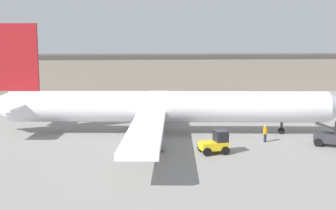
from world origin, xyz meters
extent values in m
plane|color=gray|center=(0.00, 0.00, 0.00)|extent=(400.00, 400.00, 0.00)
cube|color=gray|center=(8.76, 45.86, 3.53)|extent=(97.67, 13.44, 7.06)
cube|color=#47423D|center=(8.76, 45.86, 7.41)|extent=(97.67, 13.71, 0.70)
cylinder|color=white|center=(0.00, 0.00, 3.07)|extent=(35.61, 7.96, 3.48)
cube|color=white|center=(-0.42, 10.66, 2.46)|extent=(5.23, 17.81, 0.50)
cube|color=white|center=(-3.09, -10.21, 2.46)|extent=(5.23, 17.81, 0.50)
cylinder|color=#939399|center=(-0.76, 8.05, 1.16)|extent=(3.23, 2.57, 2.22)
cylinder|color=#939399|center=(-2.76, -7.60, 1.16)|extent=(3.23, 2.57, 2.22)
cube|color=maroon|center=(-16.89, 2.16, 8.54)|extent=(5.23, 1.02, 7.46)
cube|color=white|center=(-16.41, 5.96, 3.42)|extent=(3.64, 4.54, 0.24)
cube|color=white|center=(-17.38, -1.64, 3.42)|extent=(3.64, 4.54, 0.24)
cylinder|color=#38383D|center=(12.66, -1.62, 0.67)|extent=(0.28, 0.28, 1.33)
cylinder|color=black|center=(12.66, -1.62, 0.35)|extent=(0.74, 0.44, 0.70)
cylinder|color=#38383D|center=(-2.05, -2.02, 0.67)|extent=(0.28, 0.28, 1.33)
cylinder|color=black|center=(-2.05, -2.02, 0.45)|extent=(0.94, 0.46, 0.90)
cylinder|color=#38383D|center=(-1.47, 2.47, 0.67)|extent=(0.28, 0.28, 1.33)
cylinder|color=black|center=(-1.47, 2.47, 0.45)|extent=(0.94, 0.46, 0.90)
cylinder|color=#1E2338|center=(9.49, -5.27, 0.43)|extent=(0.29, 0.29, 0.87)
cylinder|color=orange|center=(9.49, -5.27, 1.21)|extent=(0.40, 0.40, 0.69)
sphere|color=tan|center=(9.49, -5.27, 1.68)|extent=(0.25, 0.25, 0.25)
cube|color=yellow|center=(3.20, -9.19, 0.75)|extent=(2.67, 1.86, 0.71)
cube|color=black|center=(3.89, -9.09, 1.62)|extent=(1.27, 1.52, 1.02)
cylinder|color=black|center=(4.17, -9.83, 0.39)|extent=(0.81, 0.38, 0.78)
cylinder|color=black|center=(3.96, -8.30, 0.39)|extent=(0.81, 0.38, 0.78)
cylinder|color=black|center=(2.45, -10.07, 0.39)|extent=(0.81, 0.38, 0.78)
cylinder|color=black|center=(2.24, -8.54, 0.39)|extent=(0.81, 0.38, 0.78)
cube|color=#2D2D33|center=(15.44, -7.83, 0.85)|extent=(3.62, 3.09, 0.90)
cube|color=#333333|center=(14.94, -7.49, 1.90)|extent=(2.31, 2.01, 0.80)
cylinder|color=black|center=(14.05, -7.77, 0.41)|extent=(0.83, 0.69, 0.81)
cylinder|color=black|center=(14.86, -6.57, 0.41)|extent=(0.83, 0.69, 0.81)
camera|label=1|loc=(-5.10, -46.32, 10.03)|focal=45.00mm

